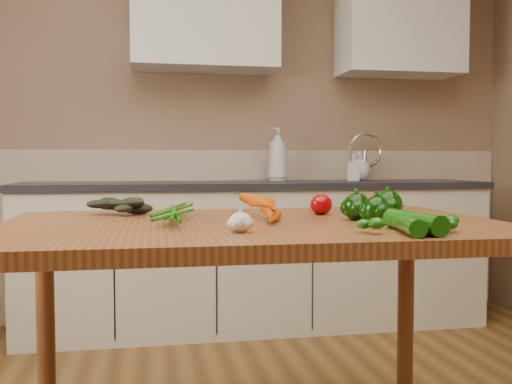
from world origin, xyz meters
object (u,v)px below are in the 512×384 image
Objects in this scene: garlic_bulb at (241,222)px; pepper_a at (356,207)px; soap_bottle_a at (278,154)px; leafy_greens at (121,199)px; tomato_b at (319,204)px; soap_bottle_b at (354,168)px; tomato_c at (374,203)px; zucchini_b at (407,224)px; pepper_b at (388,205)px; table at (255,251)px; carrot_bunch at (237,208)px; soap_bottle_c at (359,166)px; pepper_c at (376,210)px; zucchini_a at (415,222)px; tomato_a at (321,204)px.

garlic_bulb is 0.49m from pepper_a.
leafy_greens is at bearing -53.62° from soap_bottle_a.
tomato_b is (-0.19, -1.54, -0.21)m from soap_bottle_a.
soap_bottle_b is 2.17× the size of tomato_c.
zucchini_b is (-0.14, -2.17, -0.21)m from soap_bottle_a.
pepper_b is at bearing 26.23° from garlic_bulb.
soap_bottle_b is (0.98, 1.76, 0.24)m from table.
table is 7.04× the size of leafy_greens.
carrot_bunch is at bearing -39.47° from soap_bottle_a.
pepper_a is (-0.70, -1.80, -0.12)m from soap_bottle_c.
tomato_b is at bearing 43.33° from table.
pepper_b is 0.16m from pepper_c.
pepper_a reaches higher than tomato_b.
table is 2.08m from soap_bottle_c.
tomato_b is at bearing 97.78° from pepper_a.
soap_bottle_a is at bearing 82.81° from tomato_b.
garlic_bulb is 0.46m from pepper_c.
leafy_greens is at bearing 177.64° from tomato_b.
zucchini_b is (0.01, -0.34, -0.02)m from pepper_a.
carrot_bunch reaches higher than table.
leafy_greens is 0.91m from tomato_c.
zucchini_a is at bearing -175.89° from soap_bottle_b.
pepper_b is at bearing -60.73° from tomato_b.
pepper_c is 0.40m from tomato_b.
garlic_bulb is 0.44m from zucchini_b.
leafy_greens is at bearing 150.99° from pepper_c.
soap_bottle_c is (1.03, 1.79, 0.25)m from table.
tomato_a is (0.36, 0.46, 0.01)m from garlic_bulb.
zucchini_b is at bearing -26.38° from soap_bottle_a.
garlic_bulb reaches higher than zucchini_b.
zucchini_b is (0.39, -0.40, -0.02)m from carrot_bunch.
zucchini_a is (0.04, -0.34, -0.02)m from pepper_a.
tomato_a is at bearing 95.87° from soap_bottle_c.
garlic_bulb is 0.65m from tomato_b.
leafy_greens reaches higher than pepper_c.
soap_bottle_b is at bearing 73.82° from zucchini_a.
soap_bottle_a reaches higher than zucchini_a.
pepper_a is at bearing 91.84° from zucchini_b.
soap_bottle_b is (0.49, -0.05, -0.09)m from soap_bottle_a.
soap_bottle_c is 2.02× the size of pepper_b.
carrot_bunch is 4.25× the size of tomato_b.
soap_bottle_a is 1.77m from leafy_greens.
leafy_greens is at bearing 139.34° from zucchini_b.
zucchini_a is at bearing -39.51° from leafy_greens.
pepper_a is (0.38, -0.06, 0.00)m from carrot_bunch.
garlic_bulb is 0.80× the size of tomato_a.
carrot_bunch is 1.27× the size of zucchini_a.
pepper_a is (0.75, -0.31, -0.01)m from leafy_greens.
pepper_c reaches higher than zucchini_b.
pepper_b is at bearing -49.52° from tomato_a.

